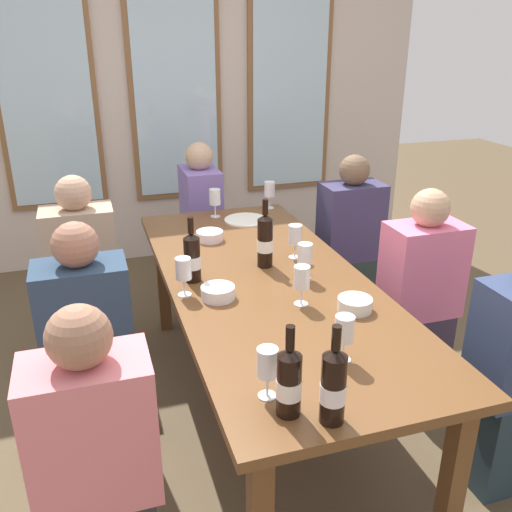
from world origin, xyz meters
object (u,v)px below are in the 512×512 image
dining_table (267,293)px  wine_bottle_0 (333,386)px  wine_bottle_2 (192,257)px  tasting_bowl_2 (355,304)px  seated_person_2 (98,472)px  seated_person_5 (419,299)px  white_plate_0 (246,220)px  tasting_bowl_1 (210,236)px  wine_glass_7 (215,198)px  seated_person_1 (349,245)px  seated_person_0 (84,278)px  wine_glass_1 (302,279)px  wine_glass_2 (344,330)px  wine_glass_5 (267,365)px  wine_bottle_1 (265,241)px  seated_person_4 (89,350)px  wine_glass_6 (295,236)px  tasting_bowl_0 (218,292)px  wine_glass_3 (305,256)px  wine_glass_4 (270,190)px  seated_person_6 (202,225)px  wine_bottle_3 (289,382)px  wine_glass_0 (183,270)px

dining_table → wine_bottle_0: size_ratio=6.82×
wine_bottle_2 → tasting_bowl_2: (0.58, -0.49, -0.09)m
seated_person_2 → seated_person_5: bearing=24.4°
white_plate_0 → tasting_bowl_1: (-0.28, -0.26, 0.02)m
wine_glass_7 → seated_person_1: seated_person_1 is taller
seated_person_0 → wine_glass_1: bearing=-50.0°
tasting_bowl_2 → wine_glass_2: bearing=-123.1°
tasting_bowl_2 → wine_glass_5: wine_glass_5 is taller
wine_bottle_0 → seated_person_0: seated_person_0 is taller
wine_glass_1 → wine_bottle_1: bearing=92.2°
wine_bottle_1 → wine_bottle_2: size_ratio=1.10×
seated_person_4 → seated_person_5: (1.64, -0.01, 0.00)m
wine_glass_5 → wine_glass_6: same height
wine_bottle_0 → wine_glass_6: size_ratio=1.84×
tasting_bowl_0 → tasting_bowl_2: (0.51, -0.28, -0.00)m
wine_glass_5 → seated_person_2: seated_person_2 is taller
wine_bottle_1 → seated_person_4: 0.94m
white_plate_0 → seated_person_1: seated_person_1 is taller
wine_glass_1 → wine_glass_7: (-0.07, 1.25, 0.00)m
tasting_bowl_1 → seated_person_0: seated_person_0 is taller
wine_glass_1 → wine_glass_2: same height
tasting_bowl_0 → wine_glass_7: size_ratio=0.84×
wine_bottle_2 → seated_person_5: bearing=-5.8°
wine_glass_3 → seated_person_1: 1.10m
wine_glass_5 → wine_glass_7: 1.82m
tasting_bowl_2 → wine_glass_2: size_ratio=0.82×
tasting_bowl_1 → wine_glass_4: 0.68m
wine_glass_2 → tasting_bowl_1: bearing=97.6°
wine_bottle_1 → tasting_bowl_0: size_ratio=2.31×
seated_person_2 → wine_glass_7: bearing=65.0°
wine_bottle_1 → tasting_bowl_0: 0.42m
wine_glass_5 → tasting_bowl_2: bearing=39.7°
wine_bottle_1 → seated_person_2: seated_person_2 is taller
wine_glass_1 → seated_person_6: 1.76m
wine_glass_1 → seated_person_2: bearing=-150.9°
seated_person_4 → wine_bottle_2: bearing=12.6°
tasting_bowl_0 → wine_glass_6: (0.48, 0.33, 0.09)m
wine_glass_5 → seated_person_6: (0.28, 2.28, -0.33)m
seated_person_6 → tasting_bowl_2: bearing=-82.3°
wine_glass_2 → seated_person_0: seated_person_0 is taller
tasting_bowl_2 → wine_glass_4: wine_glass_4 is taller
tasting_bowl_2 → seated_person_1: seated_person_1 is taller
wine_glass_7 → wine_bottle_3: bearing=-97.1°
tasting_bowl_2 → wine_glass_4: 1.44m
wine_glass_6 → wine_glass_3: bearing=-101.3°
wine_glass_0 → wine_glass_2: same height
tasting_bowl_0 → seated_person_4: size_ratio=0.13×
white_plate_0 → wine_glass_5: size_ratio=1.48×
tasting_bowl_1 → wine_glass_7: 0.42m
dining_table → tasting_bowl_1: (-0.14, 0.57, 0.10)m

